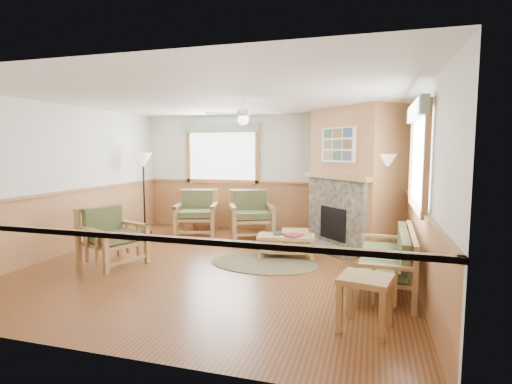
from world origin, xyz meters
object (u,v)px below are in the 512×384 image
(armchair_back_left, at_px, (196,213))
(end_table_chairs, at_px, (204,219))
(coffee_table, at_px, (286,246))
(end_table_sofa, at_px, (365,303))
(sofa, at_px, (385,259))
(armchair_back_right, at_px, (252,214))
(armchair_left, at_px, (113,236))
(floor_lamp_right, at_px, (383,205))
(floor_lamp_left, at_px, (144,193))
(footstool, at_px, (295,242))

(armchair_back_left, relative_size, end_table_chairs, 1.79)
(coffee_table, distance_m, end_table_sofa, 2.89)
(armchair_back_left, bearing_deg, sofa, -48.59)
(end_table_chairs, distance_m, end_table_sofa, 5.71)
(armchair_back_right, relative_size, armchair_left, 1.06)
(end_table_chairs, bearing_deg, floor_lamp_right, -16.37)
(floor_lamp_right, bearing_deg, coffee_table, -159.14)
(armchair_left, bearing_deg, sofa, -69.10)
(armchair_left, xyz_separation_m, coffee_table, (2.65, 1.22, -0.27))
(coffee_table, bearing_deg, end_table_chairs, 133.69)
(sofa, bearing_deg, end_table_chairs, -124.97)
(floor_lamp_left, distance_m, floor_lamp_right, 5.12)
(armchair_back_left, bearing_deg, floor_lamp_right, -26.41)
(end_table_sofa, bearing_deg, floor_lamp_right, 85.79)
(armchair_back_right, xyz_separation_m, armchair_left, (-1.59, -2.65, -0.03))
(coffee_table, xyz_separation_m, footstool, (0.10, 0.34, 0.01))
(footstool, relative_size, floor_lamp_right, 0.27)
(armchair_left, xyz_separation_m, footstool, (2.76, 1.56, -0.26))
(armchair_back_left, height_order, floor_lamp_left, floor_lamp_left)
(armchair_left, xyz_separation_m, floor_lamp_left, (-0.83, 2.29, 0.45))
(armchair_left, relative_size, end_table_sofa, 1.64)
(floor_lamp_right, bearing_deg, end_table_chairs, 163.63)
(armchair_back_right, height_order, floor_lamp_right, floor_lamp_right)
(armchair_back_left, height_order, armchair_back_right, armchair_back_right)
(end_table_chairs, bearing_deg, sofa, -36.65)
(footstool, height_order, floor_lamp_left, floor_lamp_left)
(end_table_chairs, bearing_deg, armchair_back_right, -15.53)
(armchair_left, relative_size, floor_lamp_right, 0.52)
(armchair_back_right, xyz_separation_m, floor_lamp_left, (-2.42, -0.35, 0.42))
(coffee_table, height_order, end_table_sofa, end_table_sofa)
(armchair_left, bearing_deg, footstool, -40.35)
(end_table_chairs, height_order, end_table_sofa, end_table_sofa)
(end_table_chairs, xyz_separation_m, floor_lamp_right, (3.96, -1.16, 0.64))
(coffee_table, bearing_deg, floor_lamp_right, 11.82)
(footstool, height_order, floor_lamp_right, floor_lamp_right)
(sofa, height_order, floor_lamp_right, floor_lamp_right)
(floor_lamp_left, bearing_deg, armchair_back_right, 8.27)
(armchair_left, distance_m, footstool, 3.18)
(armchair_back_left, relative_size, armchair_back_right, 0.98)
(end_table_sofa, bearing_deg, armchair_left, 161.91)
(armchair_back_left, bearing_deg, end_table_chairs, 76.13)
(coffee_table, xyz_separation_m, floor_lamp_left, (-3.48, 1.08, 0.72))
(end_table_chairs, bearing_deg, armchair_left, -95.96)
(sofa, height_order, armchair_left, armchair_left)
(armchair_left, bearing_deg, floor_lamp_left, 39.98)
(sofa, relative_size, armchair_left, 1.87)
(sofa, xyz_separation_m, floor_lamp_left, (-5.10, 2.24, 0.51))
(coffee_table, xyz_separation_m, end_table_sofa, (1.39, -2.54, 0.09))
(end_table_chairs, bearing_deg, footstool, -30.58)
(coffee_table, distance_m, floor_lamp_left, 3.71)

